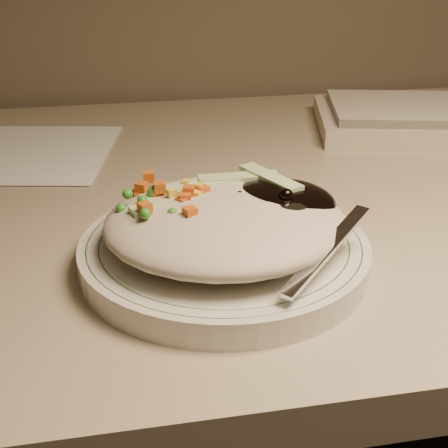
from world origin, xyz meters
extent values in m
cube|color=gray|center=(0.00, 1.38, 0.72)|extent=(1.40, 0.70, 0.04)
cylinder|color=silver|center=(-0.09, 1.20, 0.75)|extent=(0.23, 0.23, 0.02)
torus|color=#144723|center=(-0.09, 1.20, 0.76)|extent=(0.22, 0.22, 0.00)
torus|color=#144723|center=(-0.09, 1.20, 0.76)|extent=(0.20, 0.20, 0.00)
ellipsoid|color=#B6AB94|center=(-0.09, 1.20, 0.78)|extent=(0.19, 0.18, 0.04)
ellipsoid|color=black|center=(-0.04, 1.21, 0.79)|extent=(0.10, 0.09, 0.03)
ellipsoid|color=orange|center=(-0.13, 1.22, 0.78)|extent=(0.08, 0.08, 0.02)
sphere|color=black|center=(-0.07, 1.21, 0.79)|extent=(0.01, 0.01, 0.01)
sphere|color=black|center=(-0.04, 1.22, 0.79)|extent=(0.01, 0.01, 0.01)
sphere|color=black|center=(-0.02, 1.21, 0.80)|extent=(0.01, 0.01, 0.01)
sphere|color=black|center=(-0.03, 1.22, 0.79)|extent=(0.01, 0.01, 0.01)
sphere|color=black|center=(-0.04, 1.20, 0.80)|extent=(0.01, 0.01, 0.01)
sphere|color=black|center=(-0.05, 1.21, 0.79)|extent=(0.01, 0.01, 0.01)
sphere|color=black|center=(-0.03, 1.22, 0.79)|extent=(0.01, 0.01, 0.01)
cube|color=#C95616|center=(-0.14, 1.23, 0.80)|extent=(0.01, 0.01, 0.01)
cube|color=#C95616|center=(-0.12, 1.20, 0.79)|extent=(0.01, 0.01, 0.01)
cube|color=#C95616|center=(-0.15, 1.24, 0.80)|extent=(0.01, 0.01, 0.01)
cube|color=#C95616|center=(-0.11, 1.21, 0.80)|extent=(0.01, 0.01, 0.01)
cube|color=#C95616|center=(-0.12, 1.21, 0.80)|extent=(0.01, 0.01, 0.01)
cube|color=#C95616|center=(-0.15, 1.24, 0.79)|extent=(0.01, 0.01, 0.01)
cube|color=#C95616|center=(-0.14, 1.23, 0.80)|extent=(0.01, 0.01, 0.01)
cube|color=#C95616|center=(-0.12, 1.21, 0.80)|extent=(0.01, 0.01, 0.01)
cube|color=#C95616|center=(-0.10, 1.22, 0.80)|extent=(0.01, 0.01, 0.01)
cube|color=#C95616|center=(-0.14, 1.25, 0.80)|extent=(0.01, 0.01, 0.01)
cube|color=#C95616|center=(-0.15, 1.19, 0.80)|extent=(0.01, 0.01, 0.01)
cube|color=#C95616|center=(-0.12, 1.18, 0.80)|extent=(0.01, 0.01, 0.01)
cube|color=#C95616|center=(-0.15, 1.21, 0.79)|extent=(0.01, 0.01, 0.01)
cube|color=#C95616|center=(-0.15, 1.24, 0.79)|extent=(0.01, 0.01, 0.01)
sphere|color=#388C28|center=(-0.12, 1.22, 0.80)|extent=(0.01, 0.01, 0.01)
sphere|color=#388C28|center=(-0.15, 1.18, 0.80)|extent=(0.01, 0.01, 0.01)
sphere|color=#388C28|center=(-0.15, 1.22, 0.80)|extent=(0.01, 0.01, 0.01)
sphere|color=#388C28|center=(-0.16, 1.22, 0.80)|extent=(0.01, 0.01, 0.01)
sphere|color=#388C28|center=(-0.12, 1.22, 0.79)|extent=(0.01, 0.01, 0.01)
sphere|color=#388C28|center=(-0.11, 1.19, 0.79)|extent=(0.01, 0.01, 0.01)
sphere|color=#388C28|center=(-0.13, 1.21, 0.79)|extent=(0.01, 0.01, 0.01)
sphere|color=#388C28|center=(-0.14, 1.20, 0.79)|extent=(0.01, 0.01, 0.01)
sphere|color=#388C28|center=(-0.17, 1.21, 0.79)|extent=(0.01, 0.01, 0.01)
sphere|color=#388C28|center=(-0.14, 1.23, 0.80)|extent=(0.01, 0.01, 0.01)
sphere|color=#388C28|center=(-0.14, 1.23, 0.80)|extent=(0.01, 0.01, 0.01)
sphere|color=#388C28|center=(-0.15, 1.20, 0.79)|extent=(0.01, 0.01, 0.01)
sphere|color=#388C28|center=(-0.13, 1.19, 0.80)|extent=(0.01, 0.01, 0.01)
sphere|color=#388C28|center=(-0.10, 1.24, 0.79)|extent=(0.01, 0.01, 0.01)
cube|color=yellow|center=(-0.12, 1.22, 0.79)|extent=(0.01, 0.01, 0.01)
cube|color=yellow|center=(-0.11, 1.21, 0.80)|extent=(0.01, 0.01, 0.01)
cube|color=yellow|center=(-0.13, 1.23, 0.79)|extent=(0.01, 0.01, 0.01)
cube|color=yellow|center=(-0.13, 1.22, 0.80)|extent=(0.01, 0.01, 0.01)
cube|color=yellow|center=(-0.13, 1.21, 0.79)|extent=(0.01, 0.01, 0.01)
cube|color=yellow|center=(-0.10, 1.22, 0.80)|extent=(0.01, 0.01, 0.01)
cube|color=yellow|center=(-0.11, 1.24, 0.80)|extent=(0.01, 0.01, 0.01)
cube|color=yellow|center=(-0.12, 1.21, 0.79)|extent=(0.01, 0.01, 0.01)
cube|color=#B2D18C|center=(-0.10, 1.24, 0.80)|extent=(0.07, 0.03, 0.00)
cube|color=#B2D18C|center=(-0.07, 1.24, 0.80)|extent=(0.07, 0.02, 0.00)
cube|color=#B2D18C|center=(-0.13, 1.21, 0.80)|extent=(0.07, 0.04, 0.00)
cube|color=#B2D18C|center=(-0.04, 1.23, 0.80)|extent=(0.04, 0.07, 0.00)
cube|color=#B2D18C|center=(-0.08, 1.19, 0.79)|extent=(0.07, 0.02, 0.00)
cube|color=#B2D18C|center=(-0.12, 1.24, 0.79)|extent=(0.07, 0.05, 0.00)
ellipsoid|color=silver|center=(-0.04, 1.19, 0.79)|extent=(0.06, 0.06, 0.01)
cube|color=silver|center=(-0.02, 1.14, 0.78)|extent=(0.09, 0.08, 0.03)
camera|label=1|loc=(-0.17, 0.76, 0.99)|focal=50.00mm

